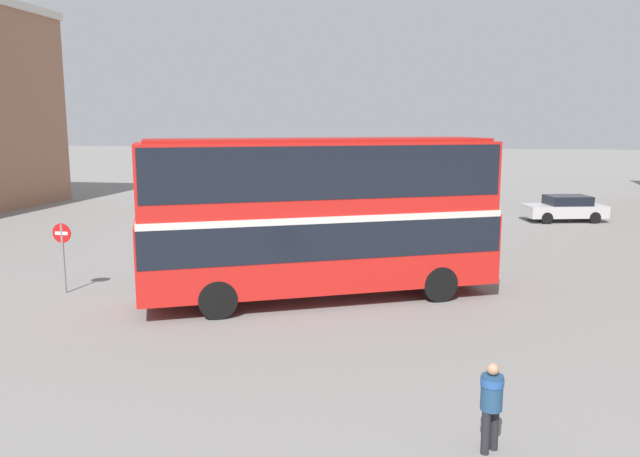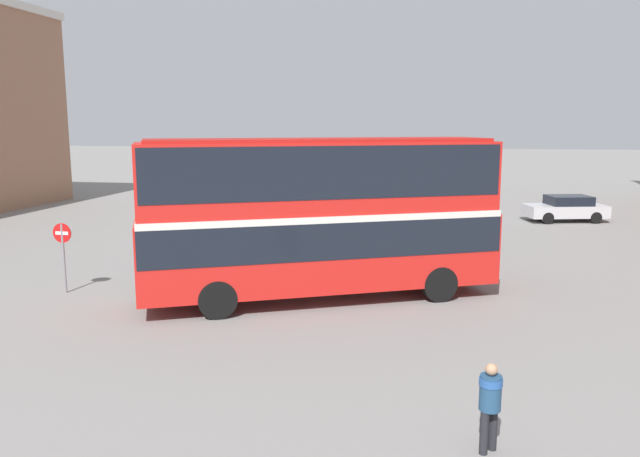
% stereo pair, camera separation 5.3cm
% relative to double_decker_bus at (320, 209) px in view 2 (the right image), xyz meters
% --- Properties ---
extents(ground_plane, '(240.00, 240.00, 0.00)m').
position_rel_double_decker_bus_xyz_m(ground_plane, '(-1.23, -0.02, -2.83)').
color(ground_plane, gray).
extents(double_decker_bus, '(10.90, 6.97, 4.94)m').
position_rel_double_decker_bus_xyz_m(double_decker_bus, '(0.00, 0.00, 0.00)').
color(double_decker_bus, red).
rests_on(double_decker_bus, ground_plane).
extents(pedestrian_foreground, '(0.54, 0.54, 1.54)m').
position_rel_double_decker_bus_xyz_m(pedestrian_foreground, '(4.44, -8.43, -1.89)').
color(pedestrian_foreground, '#232328').
rests_on(pedestrian_foreground, ground_plane).
extents(parked_car_kerb_near, '(3.93, 1.89, 1.52)m').
position_rel_double_decker_bus_xyz_m(parked_car_kerb_near, '(-2.84, 16.91, -2.06)').
color(parked_car_kerb_near, maroon).
rests_on(parked_car_kerb_near, ground_plane).
extents(parked_car_kerb_far, '(4.64, 2.89, 1.43)m').
position_rel_double_decker_bus_xyz_m(parked_car_kerb_far, '(10.51, 17.83, -2.10)').
color(parked_car_kerb_far, silver).
rests_on(parked_car_kerb_far, ground_plane).
extents(no_entry_sign, '(0.63, 0.08, 2.27)m').
position_rel_double_decker_bus_xyz_m(no_entry_sign, '(-8.19, -0.79, -1.30)').
color(no_entry_sign, gray).
rests_on(no_entry_sign, ground_plane).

